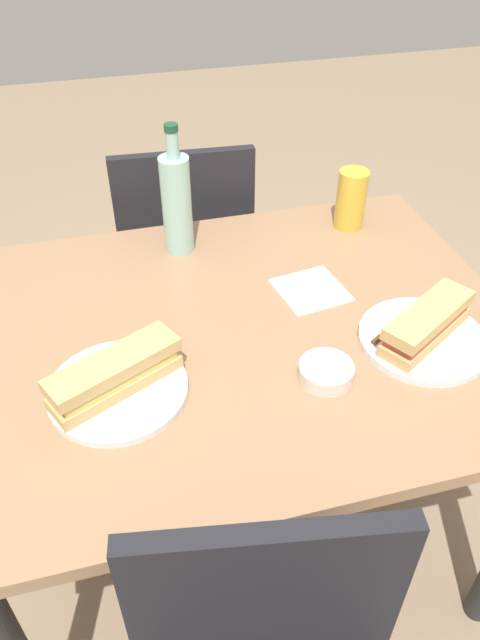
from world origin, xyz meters
name	(u,v)px	position (x,y,z in m)	size (l,w,h in m)	color
ground_plane	(240,525)	(0.00, 0.00, 0.00)	(8.00, 8.00, 0.00)	#8C755B
dining_table	(240,365)	(0.00, 0.00, 0.62)	(1.14, 0.88, 0.73)	#997251
chair_far	(185,253)	(-0.01, 0.64, 0.51)	(0.43, 0.43, 0.88)	black
plate_near	(118,390)	(-0.26, -0.12, 0.74)	(0.25, 0.25, 0.01)	white
baguette_sandwich_near	(115,373)	(-0.26, -0.12, 0.78)	(0.25, 0.17, 0.07)	tan
knife_near	(95,372)	(-0.29, -0.07, 0.75)	(0.17, 0.09, 0.01)	silver
plate_far	(423,339)	(0.34, -0.14, 0.74)	(0.25, 0.25, 0.01)	white
baguette_sandwich_far	(427,323)	(0.34, -0.14, 0.78)	(0.23, 0.18, 0.07)	tan
knife_far	(396,325)	(0.30, -0.09, 0.75)	(0.16, 0.10, 0.01)	silver
water_bottle	(177,203)	(-0.07, 0.32, 0.85)	(0.07, 0.07, 0.31)	#99C6B7
beer_glass	(351,199)	(0.37, 0.32, 0.80)	(0.07, 0.07, 0.15)	gold
olive_bowl	(326,372)	(0.12, -0.18, 0.74)	(0.10, 0.10, 0.03)	silver
paper_napkin	(311,290)	(0.18, 0.08, 0.73)	(0.14, 0.14, 0.00)	white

